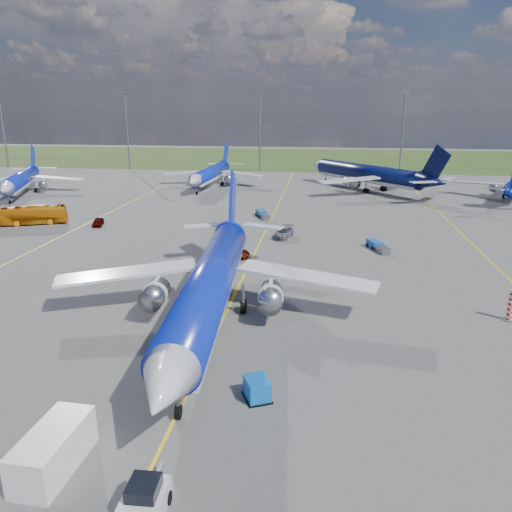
# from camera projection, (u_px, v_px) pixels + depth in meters

# --- Properties ---
(ground) EXTENTS (400.00, 400.00, 0.00)m
(ground) POSITION_uv_depth(u_px,v_px,m) (212.00, 342.00, 41.44)
(ground) COLOR #555553
(ground) RESTS_ON ground
(grass_strip) EXTENTS (400.00, 80.00, 0.01)m
(grass_strip) POSITION_uv_depth(u_px,v_px,m) (300.00, 158.00, 183.66)
(grass_strip) COLOR #2D4719
(grass_strip) RESTS_ON ground
(taxiway_lines) EXTENTS (60.25, 160.00, 0.02)m
(taxiway_lines) POSITION_uv_depth(u_px,v_px,m) (257.00, 250.00, 67.68)
(taxiway_lines) COLOR gold
(taxiway_lines) RESTS_ON ground
(floodlight_masts) EXTENTS (202.20, 0.50, 22.70)m
(floodlight_masts) POSITION_uv_depth(u_px,v_px,m) (330.00, 128.00, 140.80)
(floodlight_masts) COLOR slate
(floodlight_masts) RESTS_ON ground
(warning_post) EXTENTS (0.50, 0.50, 3.00)m
(warning_post) POSITION_uv_depth(u_px,v_px,m) (511.00, 305.00, 45.26)
(warning_post) COLOR red
(warning_post) RESTS_ON ground
(bg_jet_nw) EXTENTS (37.94, 42.93, 9.34)m
(bg_jet_nw) POSITION_uv_depth(u_px,v_px,m) (23.00, 194.00, 110.01)
(bg_jet_nw) COLOR #0C21B4
(bg_jet_nw) RESTS_ON ground
(bg_jet_nnw) EXTENTS (28.43, 36.33, 9.17)m
(bg_jet_nnw) POSITION_uv_depth(u_px,v_px,m) (211.00, 187.00, 120.30)
(bg_jet_nnw) COLOR #0C21B4
(bg_jet_nnw) RESTS_ON ground
(bg_jet_n) EXTENTS (52.56, 53.76, 11.21)m
(bg_jet_n) POSITION_uv_depth(u_px,v_px,m) (366.00, 190.00, 114.79)
(bg_jet_n) COLOR #070E3C
(bg_jet_n) RESTS_ON ground
(main_airliner) EXTENTS (35.41, 44.79, 11.15)m
(main_airliner) POSITION_uv_depth(u_px,v_px,m) (212.00, 324.00, 44.97)
(main_airliner) COLOR #0C21B4
(main_airliner) RESTS_ON ground
(pushback_tug) EXTENTS (2.11, 5.35, 1.80)m
(pushback_tug) POSITION_uv_depth(u_px,v_px,m) (142.00, 508.00, 23.51)
(pushback_tug) COLOR silver
(pushback_tug) RESTS_ON ground
(uld_container) EXTENTS (2.11, 2.29, 1.47)m
(uld_container) POSITION_uv_depth(u_px,v_px,m) (257.00, 389.00, 33.35)
(uld_container) COLOR blue
(uld_container) RESTS_ON ground
(service_van) EXTENTS (2.55, 5.38, 2.33)m
(service_van) POSITION_uv_depth(u_px,v_px,m) (53.00, 450.00, 26.78)
(service_van) COLOR white
(service_van) RESTS_ON ground
(apron_bus) EXTENTS (11.32, 6.64, 3.11)m
(apron_bus) POSITION_uv_depth(u_px,v_px,m) (31.00, 215.00, 81.91)
(apron_bus) COLOR orange
(apron_bus) RESTS_ON ground
(service_car_a) EXTENTS (2.38, 3.99, 1.27)m
(service_car_a) POSITION_uv_depth(u_px,v_px,m) (98.00, 222.00, 81.28)
(service_car_a) COLOR #999999
(service_car_a) RESTS_ON ground
(service_car_b) EXTENTS (5.31, 2.68, 1.44)m
(service_car_b) POSITION_uv_depth(u_px,v_px,m) (230.00, 252.00, 64.18)
(service_car_b) COLOR #999999
(service_car_b) RESTS_ON ground
(service_car_c) EXTENTS (3.21, 5.39, 1.46)m
(service_car_c) POSITION_uv_depth(u_px,v_px,m) (283.00, 232.00, 74.11)
(service_car_c) COLOR #999999
(service_car_c) RESTS_ON ground
(baggage_tug_w) EXTENTS (2.87, 5.03, 1.10)m
(baggage_tug_w) POSITION_uv_depth(u_px,v_px,m) (378.00, 246.00, 67.67)
(baggage_tug_w) COLOR #1B56A5
(baggage_tug_w) RESTS_ON ground
(baggage_tug_c) EXTENTS (3.13, 5.17, 1.13)m
(baggage_tug_c) POSITION_uv_depth(u_px,v_px,m) (263.00, 214.00, 87.16)
(baggage_tug_c) COLOR #17558D
(baggage_tug_c) RESTS_ON ground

